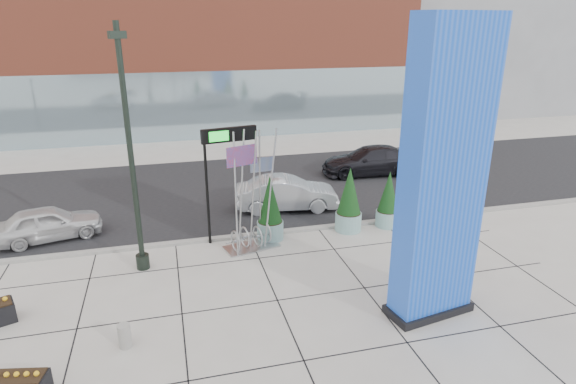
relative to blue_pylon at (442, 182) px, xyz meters
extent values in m
plane|color=#9E9991|center=(-5.34, 2.76, -4.20)|extent=(160.00, 160.00, 0.00)
cube|color=black|center=(-5.34, 12.76, -4.19)|extent=(80.00, 12.00, 0.02)
cube|color=gray|center=(-5.34, 6.76, -4.14)|extent=(80.00, 0.30, 0.12)
cube|color=#A84830|center=(-4.34, 29.76, 1.30)|extent=(34.00, 10.00, 11.00)
cube|color=#8CA5B2|center=(-4.34, 24.96, -1.70)|extent=(34.00, 0.60, 5.00)
cube|color=slate|center=(20.66, 34.76, 4.80)|extent=(20.00, 18.00, 18.00)
cube|color=blue|center=(0.00, 0.00, 0.15)|extent=(2.55, 1.37, 8.69)
cube|color=black|center=(0.00, 0.00, -4.08)|extent=(2.77, 1.60, 0.24)
cylinder|color=black|center=(-8.55, 5.07, 0.03)|extent=(0.19, 0.19, 8.47)
cylinder|color=black|center=(-8.55, 5.07, -3.93)|extent=(0.47, 0.47, 0.53)
cube|color=black|center=(-8.55, 5.07, 3.85)|extent=(0.58, 0.42, 0.23)
cube|color=#B0B2B5|center=(-4.45, 5.76, -4.17)|extent=(2.27, 1.52, 0.06)
cylinder|color=#B0B2B5|center=(-5.11, 5.57, -1.84)|extent=(0.08, 0.08, 4.72)
cylinder|color=#B0B2B5|center=(-4.73, 5.90, -1.84)|extent=(0.08, 0.08, 4.72)
cylinder|color=#B0B2B5|center=(-4.35, 5.67, -1.84)|extent=(0.08, 0.08, 4.72)
cylinder|color=#B0B2B5|center=(-3.93, 5.95, -1.84)|extent=(0.08, 0.08, 4.72)
cylinder|color=#B0B2B5|center=(-3.69, 5.52, -1.84)|extent=(0.08, 0.08, 4.72)
torus|color=#B0B2B5|center=(-5.16, 5.67, -3.75)|extent=(0.28, 0.85, 0.86)
torus|color=#B0B2B5|center=(-4.68, 5.86, -3.75)|extent=(0.28, 0.85, 0.86)
torus|color=#B0B2B5|center=(-4.21, 5.67, -3.75)|extent=(0.28, 0.85, 0.86)
torus|color=#B0B2B5|center=(-3.74, 5.86, -3.75)|extent=(0.28, 0.85, 0.86)
cube|color=red|center=(-4.73, 5.76, -0.42)|extent=(1.18, 0.45, 0.76)
cube|color=#B0B2B5|center=(-3.88, 5.86, -0.89)|extent=(0.94, 0.19, 0.57)
cylinder|color=gray|center=(-8.92, 0.57, -3.86)|extent=(0.35, 0.35, 0.69)
cylinder|color=black|center=(-5.99, 6.56, -1.91)|extent=(0.11, 0.11, 4.58)
cube|color=black|center=(-5.01, 6.56, 0.16)|extent=(2.18, 0.58, 0.54)
cube|color=#19D833|center=(-5.44, 6.44, 0.16)|extent=(0.75, 0.16, 0.38)
cylinder|color=#7BA6A4|center=(1.66, 6.36, -3.85)|extent=(0.99, 0.99, 0.69)
cylinder|color=black|center=(1.66, 6.36, -3.51)|extent=(0.91, 0.91, 0.06)
cone|color=black|center=(1.66, 6.36, -2.62)|extent=(0.89, 0.89, 1.78)
cylinder|color=#7BA6A4|center=(-0.14, 6.36, -3.81)|extent=(1.11, 1.11, 0.78)
cylinder|color=black|center=(-0.14, 6.36, -3.42)|extent=(1.03, 1.03, 0.07)
cone|color=black|center=(-0.14, 6.36, -2.42)|extent=(1.00, 1.00, 2.01)
cylinder|color=#7BA6A4|center=(-3.54, 6.36, -3.82)|extent=(1.08, 1.08, 0.76)
cylinder|color=black|center=(-3.54, 6.36, -3.44)|extent=(0.99, 0.99, 0.06)
cone|color=black|center=(-3.54, 6.36, -2.47)|extent=(0.97, 0.97, 1.94)
cube|color=black|center=(-11.23, -0.75, -3.63)|extent=(1.28, 0.78, 0.05)
imported|color=silver|center=(-12.27, 8.56, -3.50)|extent=(4.36, 2.58, 1.39)
imported|color=#A6A9AE|center=(-2.07, 9.33, -3.42)|extent=(4.94, 2.36, 1.56)
imported|color=black|center=(3.96, 13.50, -3.40)|extent=(5.73, 2.75, 1.61)
camera|label=1|loc=(-7.38, -11.22, 4.25)|focal=30.00mm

